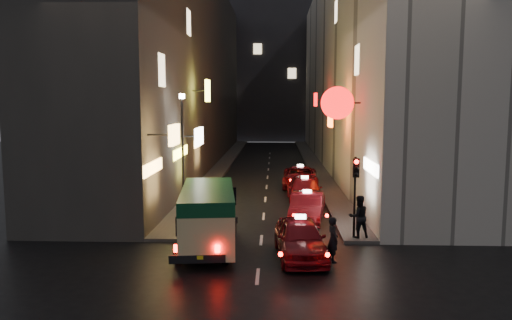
# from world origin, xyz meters

# --- Properties ---
(building_left) EXTENTS (7.50, 52.00, 18.00)m
(building_left) POSITION_xyz_m (-8.00, 33.99, 9.00)
(building_left) COLOR #373532
(building_left) RESTS_ON ground
(building_right) EXTENTS (8.05, 52.00, 18.00)m
(building_right) POSITION_xyz_m (8.00, 33.99, 9.00)
(building_right) COLOR beige
(building_right) RESTS_ON ground
(building_far) EXTENTS (30.00, 10.00, 22.00)m
(building_far) POSITION_xyz_m (0.00, 66.00, 11.00)
(building_far) COLOR #2E2E32
(building_far) RESTS_ON ground
(sidewalk_left) EXTENTS (1.50, 52.00, 0.15)m
(sidewalk_left) POSITION_xyz_m (-4.25, 34.00, 0.07)
(sidewalk_left) COLOR #4C4947
(sidewalk_left) RESTS_ON ground
(sidewalk_right) EXTENTS (1.50, 52.00, 0.15)m
(sidewalk_right) POSITION_xyz_m (4.25, 34.00, 0.07)
(sidewalk_right) COLOR #4C4947
(sidewalk_right) RESTS_ON ground
(minibus) EXTENTS (2.69, 6.03, 2.50)m
(minibus) POSITION_xyz_m (-2.13, 7.14, 1.58)
(minibus) COLOR beige
(minibus) RESTS_ON ground
(taxi_near) EXTENTS (2.74, 5.73, 1.94)m
(taxi_near) POSITION_xyz_m (1.56, 6.17, 0.88)
(taxi_near) COLOR maroon
(taxi_near) RESTS_ON ground
(taxi_second) EXTENTS (2.86, 5.52, 1.85)m
(taxi_second) POSITION_xyz_m (2.19, 11.98, 0.84)
(taxi_second) COLOR maroon
(taxi_second) RESTS_ON ground
(taxi_third) EXTENTS (2.26, 5.26, 1.83)m
(taxi_third) POSITION_xyz_m (2.36, 16.78, 0.83)
(taxi_third) COLOR maroon
(taxi_third) RESTS_ON ground
(taxi_far) EXTENTS (2.39, 5.37, 1.85)m
(taxi_far) POSITION_xyz_m (2.35, 22.00, 0.84)
(taxi_far) COLOR maroon
(taxi_far) RESTS_ON ground
(pedestrian_crossing) EXTENTS (0.56, 0.72, 1.94)m
(pedestrian_crossing) POSITION_xyz_m (2.76, 5.69, 0.97)
(pedestrian_crossing) COLOR black
(pedestrian_crossing) RESTS_ON ground
(pedestrian_sidewalk) EXTENTS (0.87, 0.66, 2.08)m
(pedestrian_sidewalk) POSITION_xyz_m (4.19, 8.59, 1.19)
(pedestrian_sidewalk) COLOR black
(pedestrian_sidewalk) RESTS_ON sidewalk_right
(traffic_light) EXTENTS (0.26, 0.43, 3.50)m
(traffic_light) POSITION_xyz_m (4.00, 8.47, 2.69)
(traffic_light) COLOR black
(traffic_light) RESTS_ON sidewalk_right
(lamp_post) EXTENTS (0.28, 0.28, 6.22)m
(lamp_post) POSITION_xyz_m (-4.20, 13.00, 3.72)
(lamp_post) COLOR black
(lamp_post) RESTS_ON sidewalk_left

